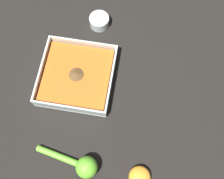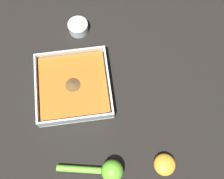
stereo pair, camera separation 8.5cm
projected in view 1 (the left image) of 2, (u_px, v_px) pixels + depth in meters
name	position (u px, v px, depth m)	size (l,w,h in m)	color
ground_plane	(82.00, 71.00, 0.90)	(4.00, 4.00, 0.00)	black
square_dish	(77.00, 76.00, 0.87)	(0.24, 0.24, 0.05)	silver
spice_bowl	(99.00, 21.00, 0.94)	(0.07, 0.07, 0.04)	silver
lemon_squeezer	(82.00, 165.00, 0.76)	(0.07, 0.20, 0.07)	#6BC633
lemon_half	(140.00, 177.00, 0.76)	(0.06, 0.06, 0.04)	orange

